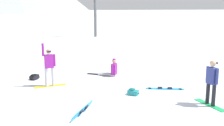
# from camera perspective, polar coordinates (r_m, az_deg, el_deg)

# --- Properties ---
(ground_plane) EXTENTS (800.00, 800.00, 0.00)m
(ground_plane) POSITION_cam_1_polar(r_m,az_deg,el_deg) (10.82, -0.27, -8.88)
(ground_plane) COLOR silver
(snowboarder_foreground) EXTENTS (0.40, 1.57, 1.79)m
(snowboarder_foreground) POSITION_cam_1_polar(r_m,az_deg,el_deg) (11.29, 19.82, -3.66)
(snowboarder_foreground) COLOR #19B259
(snowboarder_foreground) RESTS_ON ground_plane
(snowboarder_midground) EXTENTS (1.56, 0.46, 2.10)m
(snowboarder_midground) POSITION_cam_1_polar(r_m,az_deg,el_deg) (13.54, -12.80, -0.59)
(snowboarder_midground) COLOR yellow
(snowboarder_midground) RESTS_ON ground_plane
(snowboarder_background) EXTENTS (1.59, 1.39, 1.00)m
(snowboarder_background) POSITION_cam_1_polar(r_m,az_deg,el_deg) (15.37, -0.17, -1.38)
(snowboarder_background) COLOR #B7B7BC
(snowboarder_background) RESTS_ON ground_plane
(loose_snowboard_near_right) EXTENTS (1.73, 0.95, 0.09)m
(loose_snowboard_near_right) POSITION_cam_1_polar(r_m,az_deg,el_deg) (13.21, 10.83, -5.20)
(loose_snowboard_near_right) COLOR #1E8CD8
(loose_snowboard_near_right) RESTS_ON ground_plane
(loose_snowboard_near_left) EXTENTS (1.19, 1.59, 0.26)m
(loose_snowboard_near_left) POSITION_cam_1_polar(r_m,az_deg,el_deg) (10.13, -6.01, -9.57)
(loose_snowboard_near_left) COLOR #1E8CD8
(loose_snowboard_near_left) RESTS_ON ground_plane
(backpack_teal) EXTENTS (0.55, 0.54, 0.28)m
(backpack_teal) POSITION_cam_1_polar(r_m,az_deg,el_deg) (12.14, 4.34, -6.00)
(backpack_teal) COLOR #1E7A7F
(backpack_teal) RESTS_ON ground_plane
(backpack_black) EXTENTS (0.55, 0.55, 0.29)m
(backpack_black) POSITION_cam_1_polar(r_m,az_deg,el_deg) (15.22, -15.71, -2.78)
(backpack_black) COLOR black
(backpack_black) RESTS_ON ground_plane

